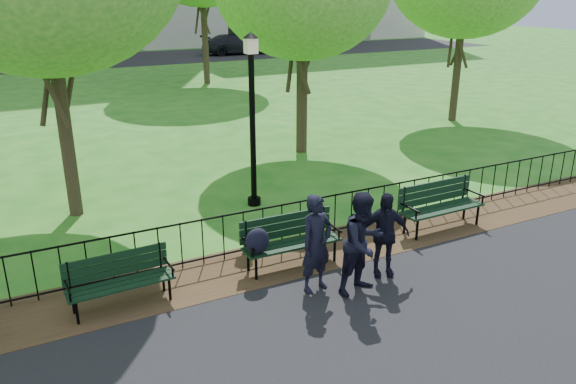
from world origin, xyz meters
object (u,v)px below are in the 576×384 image
park_bench_right_a (440,200)px  sedan_dark (236,44)px  lamppost (252,115)px  person_right (384,234)px  park_bench_left_a (119,275)px  park_bench_main (275,238)px  sedan_silver (10,56)px  person_mid (363,243)px  person_left (316,244)px

park_bench_right_a → sedan_dark: bearing=73.8°
lamppost → person_right: bearing=-81.7°
park_bench_left_a → person_right: (4.29, -1.08, 0.24)m
park_bench_main → sedan_silver: 32.35m
lamppost → sedan_dark: (11.87, 29.88, -1.36)m
person_mid → sedan_dark: 36.35m
park_bench_left_a → person_left: person_left is taller
lamppost → person_mid: (-0.05, -4.46, -1.25)m
person_right → sedan_dark: size_ratio=0.29×
park_bench_right_a → sedan_dark: size_ratio=0.37×
person_left → sedan_dark: (12.57, 33.95, -0.08)m
person_mid → person_right: person_mid is taller
person_left → park_bench_left_a: bearing=150.0°
park_bench_left_a → park_bench_right_a: (6.56, 0.05, 0.08)m
park_bench_left_a → lamppost: (3.69, 3.07, 1.59)m
park_bench_main → person_mid: bearing=-53.1°
park_bench_right_a → sedan_silver: (-6.76, 32.09, 0.16)m
park_bench_left_a → person_mid: 3.91m
park_bench_main → sedan_dark: size_ratio=0.36×
park_bench_main → sedan_dark: 35.44m
park_bench_right_a → person_left: (-3.57, -1.06, 0.23)m
park_bench_main → person_right: person_right is taller
park_bench_left_a → person_left: size_ratio=1.00×
park_bench_left_a → person_mid: (3.64, -1.39, 0.34)m
person_left → person_mid: 0.76m
lamppost → sedan_dark: bearing=68.3°
park_bench_right_a → person_right: person_right is taller
person_mid → sedan_silver: 33.76m
person_right → sedan_silver: sedan_silver is taller
person_mid → person_right: bearing=13.9°
lamppost → sedan_silver: bearing=97.6°
park_bench_main → park_bench_left_a: 2.70m
person_left → sedan_silver: 33.30m
person_mid → park_bench_left_a: bearing=147.1°
person_mid → sedan_dark: size_ratio=0.33×
lamppost → person_mid: 4.63m
person_mid → sedan_silver: size_ratio=0.37×
sedan_dark → person_mid: bearing=164.7°
park_bench_right_a → sedan_silver: 32.80m
lamppost → sedan_silver: 29.37m
person_right → person_mid: bearing=-132.4°
person_right → sedan_silver: size_ratio=0.33×
person_mid → person_right: 0.73m
park_bench_right_a → person_left: size_ratio=1.15×
person_left → sedan_silver: person_left is taller
park_bench_right_a → lamppost: size_ratio=0.49×
park_bench_right_a → lamppost: (-2.87, 3.02, 1.51)m
park_bench_left_a → person_right: person_right is taller
park_bench_main → sedan_dark: bearing=70.0°
person_mid → lamppost: bearing=77.5°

